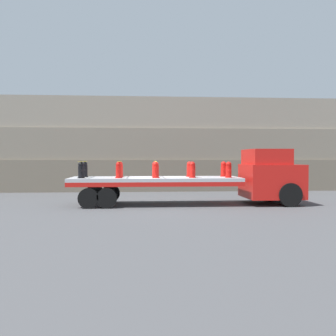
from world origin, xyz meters
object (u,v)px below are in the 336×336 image
at_px(flatbed_trailer, 143,183).
at_px(fire_hydrant_red_far_3, 189,169).
at_px(fire_hydrant_black_far_0, 85,170).
at_px(fire_hydrant_red_near_4, 229,170).
at_px(truck_cab, 272,176).
at_px(fire_hydrant_red_near_1, 119,170).
at_px(fire_hydrant_red_far_4, 223,169).
at_px(fire_hydrant_black_near_0, 81,170).
at_px(fire_hydrant_red_far_1, 120,169).
at_px(fire_hydrant_red_far_2, 155,169).
at_px(fire_hydrant_red_near_3, 192,170).
at_px(fire_hydrant_red_near_2, 156,170).

xyz_separation_m(flatbed_trailer, fire_hydrant_red_far_3, (2.28, 0.54, 0.62)).
xyz_separation_m(fire_hydrant_black_far_0, fire_hydrant_red_near_4, (6.81, -1.07, 0.00)).
bearing_deg(truck_cab, fire_hydrant_red_near_1, -175.85).
relative_size(fire_hydrant_red_far_3, fire_hydrant_red_far_4, 1.00).
distance_m(truck_cab, fire_hydrant_red_near_1, 7.42).
height_order(fire_hydrant_black_far_0, fire_hydrant_red_near_4, same).
distance_m(fire_hydrant_black_near_0, fire_hydrant_red_far_4, 6.89).
relative_size(flatbed_trailer, fire_hydrant_red_far_1, 10.68).
bearing_deg(fire_hydrant_red_far_2, fire_hydrant_red_near_3, -32.22).
relative_size(truck_cab, fire_hydrant_red_far_2, 3.66).
bearing_deg(fire_hydrant_black_near_0, truck_cab, 3.38).
distance_m(fire_hydrant_red_far_2, fire_hydrant_red_near_4, 3.57).
relative_size(flatbed_trailer, fire_hydrant_red_far_3, 10.68).
height_order(truck_cab, fire_hydrant_red_far_3, truck_cab).
bearing_deg(fire_hydrant_black_near_0, fire_hydrant_red_far_4, 8.96).
distance_m(fire_hydrant_red_far_1, fire_hydrant_red_far_2, 1.70).
xyz_separation_m(fire_hydrant_black_near_0, fire_hydrant_red_far_2, (3.41, 1.07, 0.00)).
distance_m(fire_hydrant_red_near_2, fire_hydrant_red_far_2, 1.07).
xyz_separation_m(truck_cab, fire_hydrant_red_far_3, (-3.99, 0.54, 0.32)).
height_order(fire_hydrant_red_near_1, fire_hydrant_red_far_2, same).
height_order(fire_hydrant_black_far_0, fire_hydrant_red_far_4, same).
relative_size(truck_cab, fire_hydrant_red_far_1, 3.66).
bearing_deg(fire_hydrant_red_near_3, fire_hydrant_red_near_4, 0.00).
bearing_deg(flatbed_trailer, fire_hydrant_red_far_3, 13.22).
distance_m(fire_hydrant_red_near_4, fire_hydrant_red_far_4, 1.07).
relative_size(fire_hydrant_red_near_1, fire_hydrant_red_far_4, 1.00).
xyz_separation_m(fire_hydrant_red_near_3, fire_hydrant_red_far_3, (0.00, 1.07, 0.00)).
xyz_separation_m(flatbed_trailer, fire_hydrant_red_far_4, (3.99, 0.54, 0.62)).
bearing_deg(fire_hydrant_red_near_1, fire_hydrant_red_far_3, 17.49).
xyz_separation_m(fire_hydrant_red_near_2, fire_hydrant_red_near_4, (3.41, 0.00, 0.00)).
xyz_separation_m(flatbed_trailer, fire_hydrant_black_near_0, (-2.82, -0.54, 0.62)).
bearing_deg(fire_hydrant_black_near_0, fire_hydrant_black_far_0, 90.00).
relative_size(fire_hydrant_red_near_4, fire_hydrant_red_far_4, 1.00).
relative_size(truck_cab, fire_hydrant_black_far_0, 3.66).
relative_size(fire_hydrant_red_near_2, fire_hydrant_red_far_3, 1.00).
bearing_deg(fire_hydrant_red_far_1, fire_hydrant_red_near_1, -90.00).
height_order(fire_hydrant_black_near_0, fire_hydrant_red_near_4, same).
distance_m(flatbed_trailer, fire_hydrant_red_near_2, 1.01).
bearing_deg(fire_hydrant_red_near_1, fire_hydrant_red_far_4, 11.87).
bearing_deg(fire_hydrant_red_far_2, fire_hydrant_red_far_4, 0.00).
bearing_deg(fire_hydrant_black_near_0, fire_hydrant_red_far_2, 17.49).
height_order(fire_hydrant_black_near_0, fire_hydrant_red_far_3, same).
bearing_deg(fire_hydrant_red_far_1, flatbed_trailer, -25.59).
distance_m(fire_hydrant_red_far_3, fire_hydrant_red_near_4, 2.01).
bearing_deg(fire_hydrant_red_near_4, fire_hydrant_red_far_2, 162.51).
bearing_deg(fire_hydrant_red_near_2, fire_hydrant_red_far_1, 147.78).
xyz_separation_m(fire_hydrant_red_far_2, fire_hydrant_red_near_4, (3.41, -1.07, 0.00)).
bearing_deg(fire_hydrant_red_far_2, fire_hydrant_red_far_3, 0.00).
bearing_deg(truck_cab, fire_hydrant_red_near_2, -174.61).
bearing_deg(fire_hydrant_red_near_1, fire_hydrant_black_near_0, 180.00).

